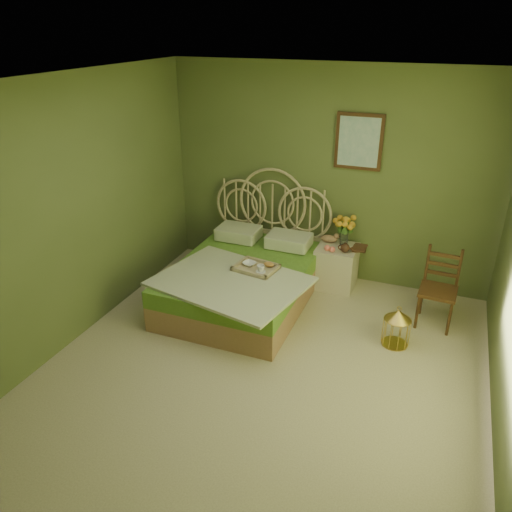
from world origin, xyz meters
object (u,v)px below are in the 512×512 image
at_px(nightstand, 337,260).
at_px(chair, 439,283).
at_px(birdcage, 397,328).
at_px(bed, 245,277).

distance_m(nightstand, chair, 1.27).
height_order(chair, birdcage, chair).
bearing_deg(chair, birdcage, -115.82).
bearing_deg(bed, nightstand, 39.15).
bearing_deg(birdcage, nightstand, 130.14).
xyz_separation_m(nightstand, chair, (1.20, -0.41, 0.13)).
xyz_separation_m(bed, chair, (2.11, 0.34, 0.18)).
xyz_separation_m(chair, birdcage, (-0.34, -0.61, -0.28)).
height_order(nightstand, birdcage, nightstand).
bearing_deg(birdcage, bed, 171.29).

